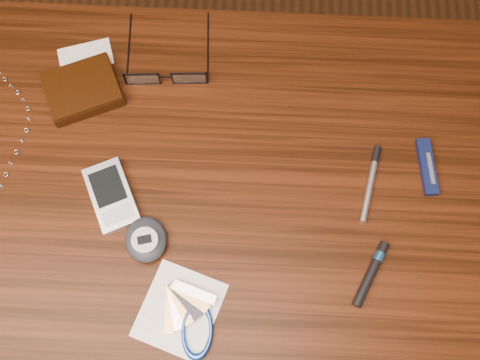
% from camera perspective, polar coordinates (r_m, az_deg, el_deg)
% --- Properties ---
extents(ground, '(3.80, 3.80, 0.00)m').
position_cam_1_polar(ground, '(1.52, -0.66, -11.43)').
color(ground, '#472814').
rests_on(ground, ground).
extents(desk, '(1.00, 0.70, 0.75)m').
position_cam_1_polar(desk, '(0.89, -1.11, -4.80)').
color(desk, '#331408').
rests_on(desk, ground).
extents(wallet_and_card, '(0.14, 0.17, 0.02)m').
position_cam_1_polar(wallet_and_card, '(0.89, -16.44, 9.33)').
color(wallet_and_card, black).
rests_on(wallet_and_card, desk).
extents(eyeglasses, '(0.14, 0.14, 0.03)m').
position_cam_1_polar(eyeglasses, '(0.88, -7.87, 11.07)').
color(eyeglasses, black).
rests_on(eyeglasses, desk).
extents(pda_phone, '(0.10, 0.12, 0.02)m').
position_cam_1_polar(pda_phone, '(0.81, -13.56, -1.65)').
color(pda_phone, silver).
rests_on(pda_phone, desk).
extents(pedometer, '(0.08, 0.08, 0.03)m').
position_cam_1_polar(pedometer, '(0.77, -10.02, -6.26)').
color(pedometer, black).
rests_on(pedometer, desk).
extents(notepad_keys, '(0.13, 0.14, 0.01)m').
position_cam_1_polar(notepad_keys, '(0.75, -5.49, -14.48)').
color(notepad_keys, white).
rests_on(notepad_keys, desk).
extents(pocket_knife, '(0.03, 0.09, 0.01)m').
position_cam_1_polar(pocket_knife, '(0.85, 19.32, 1.34)').
color(pocket_knife, '#0D1639').
rests_on(pocket_knife, desk).
extents(silver_pen, '(0.04, 0.12, 0.01)m').
position_cam_1_polar(silver_pen, '(0.82, 13.85, 0.27)').
color(silver_pen, '#B2B3B7').
rests_on(silver_pen, desk).
extents(black_blue_pen, '(0.06, 0.10, 0.01)m').
position_cam_1_polar(black_blue_pen, '(0.78, 13.88, -9.47)').
color(black_blue_pen, black).
rests_on(black_blue_pen, desk).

